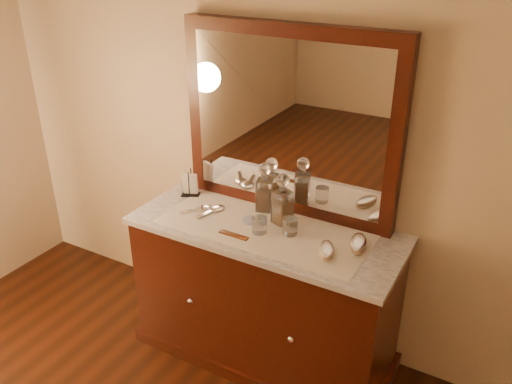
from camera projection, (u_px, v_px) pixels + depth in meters
dresser_cabinet at (265, 296)px, 2.95m from camera, size 1.40×0.55×0.82m
dresser_plinth at (264, 346)px, 3.11m from camera, size 1.46×0.59×0.08m
knob_left at (191, 301)px, 2.84m from camera, size 0.04×0.04×0.04m
knob_right at (291, 339)px, 2.58m from camera, size 0.04×0.04×0.04m
marble_top at (265, 230)px, 2.76m from camera, size 1.44×0.59×0.03m
mirror_frame at (289, 123)px, 2.72m from camera, size 1.20×0.08×1.00m
mirror_glass at (286, 125)px, 2.69m from camera, size 1.06×0.01×0.86m
lace_runner at (264, 229)px, 2.74m from camera, size 1.10×0.45×0.00m
pin_dish at (251, 220)px, 2.80m from camera, size 0.10×0.10×0.01m
comb at (234, 235)px, 2.67m from camera, size 0.16×0.03×0.01m
napkin_rack at (190, 185)px, 3.06m from camera, size 0.12×0.10×0.16m
decanter_left at (265, 192)px, 2.87m from camera, size 0.10×0.10×0.28m
decanter_right at (282, 204)px, 2.74m from camera, size 0.11×0.11×0.28m
brush_near at (326, 250)px, 2.51m from camera, size 0.13×0.17×0.04m
brush_far at (358, 244)px, 2.56m from camera, size 0.12×0.19×0.05m
hand_mirror_outer at (202, 208)px, 2.92m from camera, size 0.15×0.18×0.02m
hand_mirror_inner at (214, 209)px, 2.91m from camera, size 0.10×0.20×0.02m
tumblers at (275, 226)px, 2.67m from camera, size 0.22×0.14×0.09m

